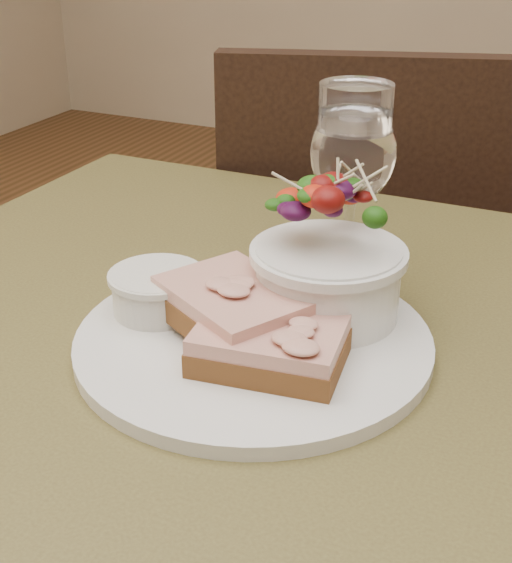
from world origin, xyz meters
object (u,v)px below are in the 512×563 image
at_px(cafe_table, 242,448).
at_px(ramekin, 157,290).
at_px(sandwich_front, 270,345).
at_px(salad_bowl, 329,250).
at_px(chair_far, 355,381).
at_px(sandwich_back, 235,306).
at_px(wine_glass, 353,158).
at_px(dinner_plate, 253,341).

height_order(cafe_table, ramekin, ramekin).
bearing_deg(sandwich_front, salad_bowl, 75.10).
bearing_deg(ramekin, chair_far, 90.95).
height_order(sandwich_front, ramekin, ramekin).
relative_size(chair_far, sandwich_back, 6.13).
xyz_separation_m(sandwich_front, salad_bowl, (0.01, 0.09, 0.04)).
height_order(ramekin, wine_glass, wine_glass).
height_order(cafe_table, sandwich_front, sandwich_front).
xyz_separation_m(cafe_table, salad_bowl, (0.05, 0.06, 0.17)).
relative_size(dinner_plate, sandwich_back, 1.97).
xyz_separation_m(salad_bowl, wine_glass, (-0.01, 0.08, 0.05)).
distance_m(salad_bowl, wine_glass, 0.10).
height_order(chair_far, sandwich_back, chair_far).
bearing_deg(sandwich_back, salad_bowl, 76.63).
bearing_deg(sandwich_back, wine_glass, 101.53).
distance_m(chair_far, sandwich_front, 0.85).
xyz_separation_m(sandwich_back, salad_bowl, (0.06, 0.06, 0.03)).
relative_size(salad_bowl, wine_glass, 0.73).
height_order(dinner_plate, sandwich_front, sandwich_front).
bearing_deg(cafe_table, sandwich_back, 161.39).
xyz_separation_m(chair_far, wine_glass, (0.13, -0.51, 0.58)).
distance_m(ramekin, wine_glass, 0.21).
bearing_deg(ramekin, sandwich_front, -16.34).
bearing_deg(sandwich_front, ramekin, 156.36).
bearing_deg(salad_bowl, sandwich_front, -97.60).
relative_size(sandwich_back, wine_glass, 0.84).
xyz_separation_m(chair_far, salad_bowl, (0.14, -0.59, 0.53)).
relative_size(dinner_plate, salad_bowl, 2.28).
distance_m(dinner_plate, sandwich_front, 0.05).
relative_size(cafe_table, sandwich_back, 5.45).
distance_m(cafe_table, sandwich_back, 0.14).
bearing_deg(sandwich_front, sandwich_back, 139.40).
bearing_deg(salad_bowl, cafe_table, -127.84).
bearing_deg(wine_glass, dinner_plate, -102.31).
relative_size(sandwich_front, salad_bowl, 0.95).
distance_m(dinner_plate, salad_bowl, 0.10).
xyz_separation_m(dinner_plate, ramekin, (-0.09, 0.00, 0.03)).
bearing_deg(dinner_plate, cafe_table, -144.13).
bearing_deg(ramekin, wine_glass, 48.72).
bearing_deg(chair_far, sandwich_front, 83.19).
bearing_deg(dinner_plate, wine_glass, 77.69).
bearing_deg(sandwich_back, ramekin, -155.91).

